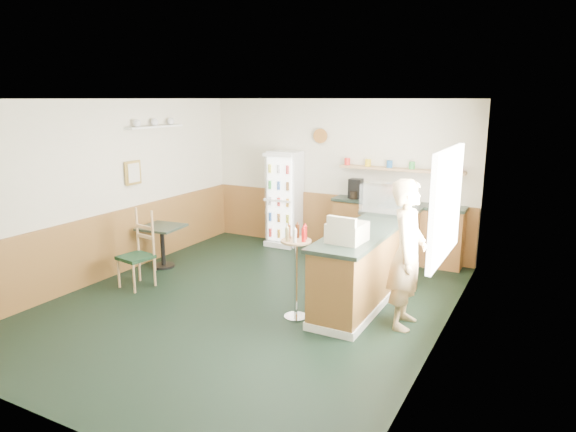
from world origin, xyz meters
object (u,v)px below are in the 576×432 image
Objects in this scene: condiment_stand at (296,260)px; display_case at (389,200)px; drinks_fridge at (284,199)px; cafe_table at (162,238)px; cafe_chair at (140,246)px; shopkeeper at (407,254)px; cash_register at (347,232)px.

display_case is at bearing 73.61° from condiment_stand.
drinks_fridge is 2.55× the size of cafe_table.
cafe_chair is at bearing -179.25° from condiment_stand.
cafe_table is 0.85m from cafe_chair.
condiment_stand reaches higher than cafe_chair.
display_case reaches higher than cafe_table.
display_case is 1.68m from shopkeeper.
display_case is 1.16× the size of cafe_table.
display_case is at bearing 41.19° from cafe_chair.
cafe_chair is at bearing -171.27° from cash_register.
cafe_table is at bearing -118.19° from drinks_fridge.
shopkeeper reaches higher than condiment_stand.
condiment_stand is at bearing -106.39° from display_case.
shopkeeper reaches higher than cafe_chair.
cafe_chair reaches higher than cafe_table.
condiment_stand reaches higher than cafe_table.
drinks_fridge reaches higher than cafe_table.
display_case is 1.87× the size of cash_register.
cash_register is at bearing -48.87° from drinks_fridge.
cash_register is (2.28, -2.61, 0.25)m from drinks_fridge.
display_case is at bearing 93.52° from cash_register.
cash_register reaches higher than cafe_table.
cash_register is 0.24× the size of shopkeeper.
cash_register is at bearing 99.67° from shopkeeper.
shopkeeper is 1.34m from condiment_stand.
cafe_table is at bearing 175.02° from cash_register.
cash_register is (0.00, -1.67, -0.11)m from display_case.
drinks_fridge reaches higher than condiment_stand.
drinks_fridge is 2.41m from cafe_table.
cash_register is 0.72m from condiment_stand.
cafe_table is 0.61× the size of cafe_chair.
display_case is at bearing 20.77° from shopkeeper.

